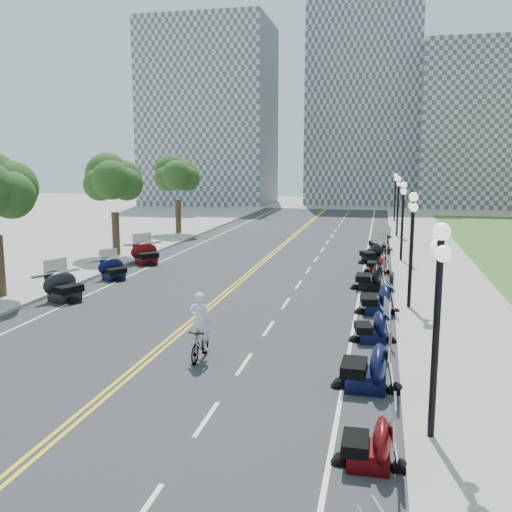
# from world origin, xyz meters

# --- Properties ---
(ground) EXTENTS (160.00, 160.00, 0.00)m
(ground) POSITION_xyz_m (0.00, 0.00, 0.00)
(ground) COLOR gray
(road) EXTENTS (16.00, 90.00, 0.01)m
(road) POSITION_xyz_m (0.00, 10.00, 0.00)
(road) COLOR #333335
(road) RESTS_ON ground
(centerline_yellow_a) EXTENTS (0.12, 90.00, 0.00)m
(centerline_yellow_a) POSITION_xyz_m (-0.12, 10.00, 0.01)
(centerline_yellow_a) COLOR yellow
(centerline_yellow_a) RESTS_ON road
(centerline_yellow_b) EXTENTS (0.12, 90.00, 0.00)m
(centerline_yellow_b) POSITION_xyz_m (0.12, 10.00, 0.01)
(centerline_yellow_b) COLOR yellow
(centerline_yellow_b) RESTS_ON road
(edge_line_north) EXTENTS (0.12, 90.00, 0.00)m
(edge_line_north) POSITION_xyz_m (6.40, 10.00, 0.01)
(edge_line_north) COLOR white
(edge_line_north) RESTS_ON road
(edge_line_south) EXTENTS (0.12, 90.00, 0.00)m
(edge_line_south) POSITION_xyz_m (-6.40, 10.00, 0.01)
(edge_line_south) COLOR white
(edge_line_south) RESTS_ON road
(lane_dash_4) EXTENTS (0.12, 2.00, 0.00)m
(lane_dash_4) POSITION_xyz_m (3.20, -8.00, 0.01)
(lane_dash_4) COLOR white
(lane_dash_4) RESTS_ON road
(lane_dash_5) EXTENTS (0.12, 2.00, 0.00)m
(lane_dash_5) POSITION_xyz_m (3.20, -4.00, 0.01)
(lane_dash_5) COLOR white
(lane_dash_5) RESTS_ON road
(lane_dash_6) EXTENTS (0.12, 2.00, 0.00)m
(lane_dash_6) POSITION_xyz_m (3.20, 0.00, 0.01)
(lane_dash_6) COLOR white
(lane_dash_6) RESTS_ON road
(lane_dash_7) EXTENTS (0.12, 2.00, 0.00)m
(lane_dash_7) POSITION_xyz_m (3.20, 4.00, 0.01)
(lane_dash_7) COLOR white
(lane_dash_7) RESTS_ON road
(lane_dash_8) EXTENTS (0.12, 2.00, 0.00)m
(lane_dash_8) POSITION_xyz_m (3.20, 8.00, 0.01)
(lane_dash_8) COLOR white
(lane_dash_8) RESTS_ON road
(lane_dash_9) EXTENTS (0.12, 2.00, 0.00)m
(lane_dash_9) POSITION_xyz_m (3.20, 12.00, 0.01)
(lane_dash_9) COLOR white
(lane_dash_9) RESTS_ON road
(lane_dash_10) EXTENTS (0.12, 2.00, 0.00)m
(lane_dash_10) POSITION_xyz_m (3.20, 16.00, 0.01)
(lane_dash_10) COLOR white
(lane_dash_10) RESTS_ON road
(lane_dash_11) EXTENTS (0.12, 2.00, 0.00)m
(lane_dash_11) POSITION_xyz_m (3.20, 20.00, 0.01)
(lane_dash_11) COLOR white
(lane_dash_11) RESTS_ON road
(lane_dash_12) EXTENTS (0.12, 2.00, 0.00)m
(lane_dash_12) POSITION_xyz_m (3.20, 24.00, 0.01)
(lane_dash_12) COLOR white
(lane_dash_12) RESTS_ON road
(lane_dash_13) EXTENTS (0.12, 2.00, 0.00)m
(lane_dash_13) POSITION_xyz_m (3.20, 28.00, 0.01)
(lane_dash_13) COLOR white
(lane_dash_13) RESTS_ON road
(lane_dash_14) EXTENTS (0.12, 2.00, 0.00)m
(lane_dash_14) POSITION_xyz_m (3.20, 32.00, 0.01)
(lane_dash_14) COLOR white
(lane_dash_14) RESTS_ON road
(lane_dash_15) EXTENTS (0.12, 2.00, 0.00)m
(lane_dash_15) POSITION_xyz_m (3.20, 36.00, 0.01)
(lane_dash_15) COLOR white
(lane_dash_15) RESTS_ON road
(lane_dash_16) EXTENTS (0.12, 2.00, 0.00)m
(lane_dash_16) POSITION_xyz_m (3.20, 40.00, 0.01)
(lane_dash_16) COLOR white
(lane_dash_16) RESTS_ON road
(lane_dash_17) EXTENTS (0.12, 2.00, 0.00)m
(lane_dash_17) POSITION_xyz_m (3.20, 44.00, 0.01)
(lane_dash_17) COLOR white
(lane_dash_17) RESTS_ON road
(lane_dash_18) EXTENTS (0.12, 2.00, 0.00)m
(lane_dash_18) POSITION_xyz_m (3.20, 48.00, 0.01)
(lane_dash_18) COLOR white
(lane_dash_18) RESTS_ON road
(lane_dash_19) EXTENTS (0.12, 2.00, 0.00)m
(lane_dash_19) POSITION_xyz_m (3.20, 52.00, 0.01)
(lane_dash_19) COLOR white
(lane_dash_19) RESTS_ON road
(sidewalk_north) EXTENTS (5.00, 90.00, 0.15)m
(sidewalk_north) POSITION_xyz_m (10.50, 10.00, 0.07)
(sidewalk_north) COLOR #9E9991
(sidewalk_north) RESTS_ON ground
(sidewalk_south) EXTENTS (5.00, 90.00, 0.15)m
(sidewalk_south) POSITION_xyz_m (-10.50, 10.00, 0.07)
(sidewalk_south) COLOR #9E9991
(sidewalk_south) RESTS_ON ground
(distant_block_a) EXTENTS (18.00, 14.00, 26.00)m
(distant_block_a) POSITION_xyz_m (-18.00, 62.00, 13.00)
(distant_block_a) COLOR gray
(distant_block_a) RESTS_ON ground
(distant_block_b) EXTENTS (16.00, 12.00, 30.00)m
(distant_block_b) POSITION_xyz_m (4.00, 68.00, 15.00)
(distant_block_b) COLOR gray
(distant_block_b) RESTS_ON ground
(distant_block_c) EXTENTS (20.00, 14.00, 22.00)m
(distant_block_c) POSITION_xyz_m (22.00, 65.00, 11.00)
(distant_block_c) COLOR gray
(distant_block_c) RESTS_ON ground
(street_lamp_1) EXTENTS (0.50, 1.20, 4.90)m
(street_lamp_1) POSITION_xyz_m (8.60, -8.00, 2.60)
(street_lamp_1) COLOR black
(street_lamp_1) RESTS_ON sidewalk_north
(street_lamp_2) EXTENTS (0.50, 1.20, 4.90)m
(street_lamp_2) POSITION_xyz_m (8.60, 4.00, 2.60)
(street_lamp_2) COLOR black
(street_lamp_2) RESTS_ON sidewalk_north
(street_lamp_3) EXTENTS (0.50, 1.20, 4.90)m
(street_lamp_3) POSITION_xyz_m (8.60, 16.00, 2.60)
(street_lamp_3) COLOR black
(street_lamp_3) RESTS_ON sidewalk_north
(street_lamp_4) EXTENTS (0.50, 1.20, 4.90)m
(street_lamp_4) POSITION_xyz_m (8.60, 28.00, 2.60)
(street_lamp_4) COLOR black
(street_lamp_4) RESTS_ON sidewalk_north
(street_lamp_5) EXTENTS (0.50, 1.20, 4.90)m
(street_lamp_5) POSITION_xyz_m (8.60, 40.00, 2.60)
(street_lamp_5) COLOR black
(street_lamp_5) RESTS_ON sidewalk_north
(tree_3) EXTENTS (4.80, 4.80, 9.20)m
(tree_3) POSITION_xyz_m (-10.00, 14.00, 4.75)
(tree_3) COLOR #235619
(tree_3) RESTS_ON sidewalk_south
(tree_4) EXTENTS (4.80, 4.80, 9.20)m
(tree_4) POSITION_xyz_m (-10.00, 26.00, 4.75)
(tree_4) COLOR #235619
(tree_4) RESTS_ON sidewalk_south
(motorcycle_n_3) EXTENTS (1.78, 1.78, 1.24)m
(motorcycle_n_3) POSITION_xyz_m (7.22, -9.39, 0.62)
(motorcycle_n_3) COLOR #590A0C
(motorcycle_n_3) RESTS_ON road
(motorcycle_n_4) EXTENTS (2.26, 2.26, 1.54)m
(motorcycle_n_4) POSITION_xyz_m (7.05, -5.20, 0.77)
(motorcycle_n_4) COLOR black
(motorcycle_n_4) RESTS_ON road
(motorcycle_n_5) EXTENTS (2.10, 2.10, 1.27)m
(motorcycle_n_5) POSITION_xyz_m (7.11, -0.78, 0.64)
(motorcycle_n_5) COLOR black
(motorcycle_n_5) RESTS_ON road
(motorcycle_n_6) EXTENTS (2.34, 2.34, 1.47)m
(motorcycle_n_6) POSITION_xyz_m (7.25, 3.12, 0.74)
(motorcycle_n_6) COLOR black
(motorcycle_n_6) RESTS_ON road
(motorcycle_n_7) EXTENTS (2.22, 2.22, 1.52)m
(motorcycle_n_7) POSITION_xyz_m (6.86, 7.66, 0.76)
(motorcycle_n_7) COLOR black
(motorcycle_n_7) RESTS_ON road
(motorcycle_n_8) EXTENTS (1.78, 1.78, 1.24)m
(motorcycle_n_8) POSITION_xyz_m (7.16, 12.24, 0.62)
(motorcycle_n_8) COLOR #590A0C
(motorcycle_n_8) RESTS_ON road
(motorcycle_n_9) EXTENTS (2.83, 2.83, 1.48)m
(motorcycle_n_9) POSITION_xyz_m (6.85, 15.28, 0.74)
(motorcycle_n_9) COLOR black
(motorcycle_n_9) RESTS_ON road
(motorcycle_n_10) EXTENTS (2.55, 2.55, 1.50)m
(motorcycle_n_10) POSITION_xyz_m (7.25, 19.80, 0.75)
(motorcycle_n_10) COLOR black
(motorcycle_n_10) RESTS_ON road
(motorcycle_s_6) EXTENTS (2.92, 2.92, 1.55)m
(motorcycle_s_6) POSITION_xyz_m (-6.83, 2.22, 0.77)
(motorcycle_s_6) COLOR black
(motorcycle_s_6) RESTS_ON road
(motorcycle_s_7) EXTENTS (2.66, 2.66, 1.33)m
(motorcycle_s_7) POSITION_xyz_m (-6.80, 7.10, 0.67)
(motorcycle_s_7) COLOR black
(motorcycle_s_7) RESTS_ON road
(motorcycle_s_8) EXTENTS (3.10, 3.10, 1.53)m
(motorcycle_s_8) POSITION_xyz_m (-6.93, 11.82, 0.77)
(motorcycle_s_8) COLOR #590A0C
(motorcycle_s_8) RESTS_ON road
(bicycle) EXTENTS (0.52, 1.81, 1.09)m
(bicycle) POSITION_xyz_m (1.70, -3.90, 0.54)
(bicycle) COLOR #A51414
(bicycle) RESTS_ON road
(cyclist_rider) EXTENTS (0.69, 0.46, 1.90)m
(cyclist_rider) POSITION_xyz_m (1.70, -3.90, 2.04)
(cyclist_rider) COLOR white
(cyclist_rider) RESTS_ON bicycle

